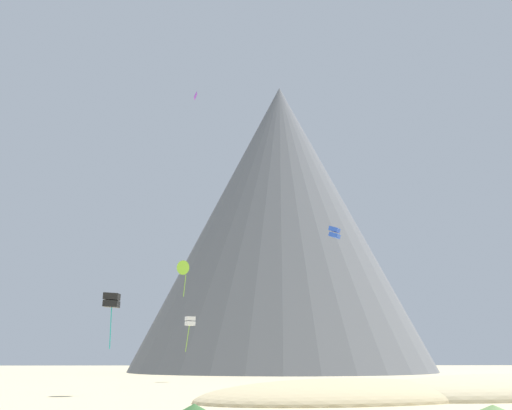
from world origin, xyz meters
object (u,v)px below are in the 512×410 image
Objects in this scene: bush_scatter_east at (502,391)px; kite_violet_high at (196,96)px; bush_mid_center at (493,408)px; kite_black_low at (112,301)px; kite_white_low at (190,321)px; rock_massif at (287,238)px; bush_far_right at (194,410)px; kite_blue_mid at (334,232)px; kite_lime_low at (183,268)px.

kite_violet_high is at bearing 146.86° from bush_scatter_east.
bush_scatter_east is at bearing -73.27° from kite_violet_high.
kite_black_low reaches higher than bush_mid_center.
bush_scatter_east is 0.52× the size of kite_white_low.
rock_massif reaches higher than bush_scatter_east.
rock_massif is at bearing 91.44° from bush_mid_center.
bush_scatter_east is 27.80m from bush_far_right.
rock_massif is 49.19× the size of kite_blue_mid.
bush_scatter_east is 0.56× the size of kite_lime_low.
bush_mid_center is 2.31× the size of kite_violet_high.
rock_massif is 72.55m from kite_blue_mid.
bush_mid_center is 47.57m from kite_violet_high.
rock_massif is 14.72× the size of kite_black_low.
kite_blue_mid reaches higher than kite_lime_low.
kite_blue_mid is at bearing -60.62° from kite_black_low.
kite_white_low is 29.47m from kite_violet_high.
rock_massif reaches higher than kite_violet_high.
kite_black_low is 24.96m from kite_blue_mid.
bush_scatter_east is 2.71× the size of kite_violet_high.
kite_blue_mid reaches higher than bush_mid_center.
rock_massif reaches higher than kite_lime_low.
bush_far_right is at bearing -175.35° from bush_mid_center.
kite_lime_low is at bearing 119.23° from bush_mid_center.
kite_violet_high is at bearing 68.36° from kite_lime_low.
rock_massif is at bearing -139.47° from kite_lime_low.
kite_violet_high reaches higher than kite_blue_mid.
kite_white_low is at bearing 113.07° from bush_mid_center.
kite_black_low is 29.22m from kite_white_low.
bush_far_right is at bearing 61.35° from kite_lime_low.
bush_scatter_east is 1.64× the size of kite_blue_mid.
kite_white_low is (5.22, 28.74, -0.28)m from kite_black_low.
bush_far_right is 0.03× the size of rock_massif.
kite_lime_low is at bearing 95.04° from bush_far_right.
bush_far_right is at bearing -154.24° from kite_black_low.
rock_massif is 87.35m from kite_black_low.
bush_scatter_east is at bearing -95.27° from kite_black_low.
kite_blue_mid reaches higher than bush_far_right.
kite_black_low reaches higher than bush_scatter_east.
bush_far_right is 0.53× the size of kite_white_low.
bush_scatter_east is 43.42m from kite_violet_high.
kite_blue_mid is at bearing 19.70° from kite_white_low.
bush_scatter_east is 37.44m from kite_lime_low.
kite_black_low is 1.06× the size of kite_white_low.
kite_lime_low is (-3.35, 38.03, 12.72)m from bush_far_right.
kite_blue_mid is at bearing 98.09° from bush_mid_center.
kite_black_low reaches higher than bush_far_right.
kite_violet_high reaches higher than kite_black_low.
bush_mid_center is at bearing -122.69° from kite_black_low.
bush_mid_center is (-6.24, -13.63, -0.29)m from bush_scatter_east.
bush_far_right is at bearing -126.54° from kite_violet_high.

